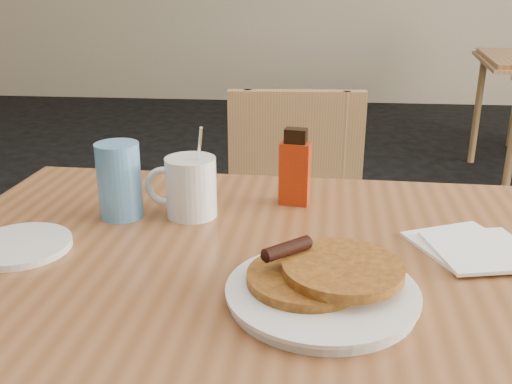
# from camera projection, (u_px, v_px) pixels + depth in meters

# --- Properties ---
(main_table) EXTENTS (1.30, 0.90, 0.75)m
(main_table) POSITION_uv_depth(u_px,v_px,m) (290.00, 283.00, 0.91)
(main_table) COLOR brown
(main_table) RESTS_ON floor
(chair_main_far) EXTENTS (0.42, 0.42, 0.87)m
(chair_main_far) POSITION_uv_depth(u_px,v_px,m) (293.00, 218.00, 1.65)
(chair_main_far) COLOR #AA8450
(chair_main_far) RESTS_ON floor
(pancake_plate) EXTENTS (0.27, 0.27, 0.07)m
(pancake_plate) POSITION_uv_depth(u_px,v_px,m) (322.00, 286.00, 0.78)
(pancake_plate) COLOR white
(pancake_plate) RESTS_ON main_table
(coffee_mug) EXTENTS (0.13, 0.09, 0.18)m
(coffee_mug) POSITION_uv_depth(u_px,v_px,m) (189.00, 186.00, 1.05)
(coffee_mug) COLOR white
(coffee_mug) RESTS_ON main_table
(syrup_bottle) EXTENTS (0.06, 0.05, 0.15)m
(syrup_bottle) POSITION_uv_depth(u_px,v_px,m) (295.00, 170.00, 1.10)
(syrup_bottle) COLOR maroon
(syrup_bottle) RESTS_ON main_table
(napkin_stack) EXTENTS (0.21, 0.22, 0.01)m
(napkin_stack) POSITION_uv_depth(u_px,v_px,m) (473.00, 248.00, 0.93)
(napkin_stack) COLOR white
(napkin_stack) RESTS_ON main_table
(blue_tumbler) EXTENTS (0.09, 0.09, 0.14)m
(blue_tumbler) POSITION_uv_depth(u_px,v_px,m) (119.00, 180.00, 1.04)
(blue_tumbler) COLOR #5794CD
(blue_tumbler) RESTS_ON main_table
(side_saucer) EXTENTS (0.20, 0.20, 0.01)m
(side_saucer) POSITION_uv_depth(u_px,v_px,m) (20.00, 246.00, 0.93)
(side_saucer) COLOR white
(side_saucer) RESTS_ON main_table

